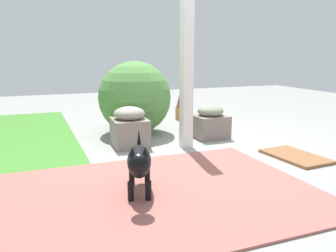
% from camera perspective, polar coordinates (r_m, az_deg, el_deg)
% --- Properties ---
extents(ground_plane, '(12.00, 12.00, 0.00)m').
position_cam_1_polar(ground_plane, '(3.82, 2.52, -4.32)').
color(ground_plane, gray).
extents(brick_path, '(1.80, 2.40, 0.02)m').
position_cam_1_polar(brick_path, '(2.73, -1.43, -10.93)').
color(brick_path, '#9E5B53').
rests_on(brick_path, ground).
extents(porch_pillar, '(0.12, 0.12, 2.06)m').
position_cam_1_polar(porch_pillar, '(3.92, 3.07, 11.37)').
color(porch_pillar, white).
rests_on(porch_pillar, ground).
extents(stone_planter_nearest, '(0.37, 0.41, 0.42)m').
position_cam_1_polar(stone_planter_nearest, '(4.46, 6.86, 0.58)').
color(stone_planter_nearest, gray).
rests_on(stone_planter_nearest, ground).
extents(stone_planter_mid, '(0.45, 0.41, 0.46)m').
position_cam_1_polar(stone_planter_mid, '(4.06, -6.24, -0.21)').
color(stone_planter_mid, gray).
rests_on(stone_planter_mid, ground).
extents(round_shrub, '(0.96, 0.96, 0.96)m').
position_cam_1_polar(round_shrub, '(4.65, -5.42, 4.59)').
color(round_shrub, '#4F8541').
rests_on(round_shrub, ground).
extents(terracotta_pot_spiky, '(0.23, 0.23, 0.62)m').
position_cam_1_polar(terracotta_pot_spiky, '(5.62, 2.41, 4.03)').
color(terracotta_pot_spiky, '#AA6737').
rests_on(terracotta_pot_spiky, ground).
extents(dog, '(0.67, 0.34, 0.46)m').
position_cam_1_polar(dog, '(2.64, -4.71, -5.87)').
color(dog, black).
rests_on(dog, ground).
extents(doormat, '(0.70, 0.45, 0.03)m').
position_cam_1_polar(doormat, '(3.86, 19.96, -4.66)').
color(doormat, brown).
rests_on(doormat, ground).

